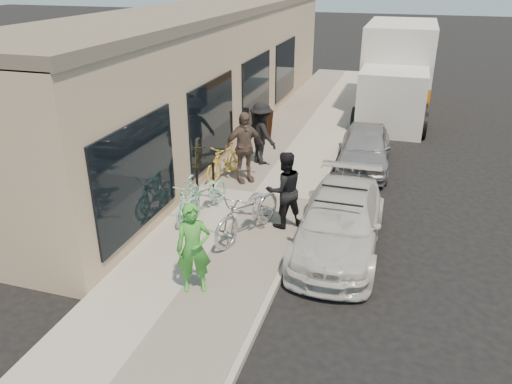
# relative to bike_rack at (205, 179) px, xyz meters

# --- Properties ---
(ground) EXTENTS (120.00, 120.00, 0.00)m
(ground) POSITION_rel_bike_rack_xyz_m (3.01, -2.27, -0.69)
(ground) COLOR black
(ground) RESTS_ON ground
(sidewalk) EXTENTS (3.00, 34.00, 0.15)m
(sidewalk) POSITION_rel_bike_rack_xyz_m (1.01, 0.73, -0.62)
(sidewalk) COLOR #A29E92
(sidewalk) RESTS_ON ground
(curb) EXTENTS (0.12, 34.00, 0.13)m
(curb) POSITION_rel_bike_rack_xyz_m (2.56, 0.73, -0.63)
(curb) COLOR #A09C92
(curb) RESTS_ON ground
(storefront) EXTENTS (3.60, 20.00, 4.22)m
(storefront) POSITION_rel_bike_rack_xyz_m (-2.23, 5.72, 1.43)
(storefront) COLOR tan
(storefront) RESTS_ON ground
(bike_rack) EXTENTS (0.26, 0.60, 0.90)m
(bike_rack) POSITION_rel_bike_rack_xyz_m (0.00, 0.00, 0.00)
(bike_rack) COLOR black
(bike_rack) RESTS_ON sidewalk
(sandwich_board) EXTENTS (0.64, 0.64, 0.91)m
(sandwich_board) POSITION_rel_bike_rack_xyz_m (-0.04, 4.98, -0.07)
(sandwich_board) COLOR black
(sandwich_board) RESTS_ON sidewalk
(sedan_white) EXTENTS (1.75, 4.14, 1.23)m
(sedan_white) POSITION_rel_bike_rack_xyz_m (3.44, -1.11, -0.09)
(sedan_white) COLOR silver
(sedan_white) RESTS_ON ground
(sedan_silver) EXTENTS (1.62, 3.65, 1.22)m
(sedan_silver) POSITION_rel_bike_rack_xyz_m (3.44, 3.69, -0.08)
(sedan_silver) COLOR #98979C
(sedan_silver) RESTS_ON ground
(moving_truck) EXTENTS (2.62, 6.90, 3.39)m
(moving_truck) POSITION_rel_bike_rack_xyz_m (3.92, 10.36, 0.81)
(moving_truck) COLOR silver
(moving_truck) RESTS_ON ground
(tandem_bike) EXTENTS (1.40, 2.26, 1.12)m
(tandem_bike) POSITION_rel_bike_rack_xyz_m (1.56, -1.44, 0.02)
(tandem_bike) COLOR silver
(tandem_bike) RESTS_ON sidewalk
(woman_rider) EXTENTS (0.71, 0.61, 1.66)m
(woman_rider) POSITION_rel_bike_rack_xyz_m (1.26, -3.56, 0.29)
(woman_rider) COLOR green
(woman_rider) RESTS_ON sidewalk
(man_standing) EXTENTS (1.06, 1.03, 1.72)m
(man_standing) POSITION_rel_bike_rack_xyz_m (2.16, -0.78, 0.32)
(man_standing) COLOR black
(man_standing) RESTS_ON sidewalk
(cruiser_bike_a) EXTENTS (0.58, 1.57, 0.92)m
(cruiser_bike_a) POSITION_rel_bike_rack_xyz_m (-0.01, -1.01, -0.08)
(cruiser_bike_a) COLOR #87CAB5
(cruiser_bike_a) RESTS_ON sidewalk
(cruiser_bike_b) EXTENTS (0.91, 1.79, 0.89)m
(cruiser_bike_b) POSITION_rel_bike_rack_xyz_m (0.29, -0.65, -0.09)
(cruiser_bike_b) COLOR #87CAB5
(cruiser_bike_b) RESTS_ON sidewalk
(cruiser_bike_c) EXTENTS (0.90, 1.63, 0.95)m
(cruiser_bike_c) POSITION_rel_bike_rack_xyz_m (-0.04, 1.48, -0.07)
(cruiser_bike_c) COLOR gold
(cruiser_bike_c) RESTS_ON sidewalk
(bystander_a) EXTENTS (1.32, 1.21, 1.78)m
(bystander_a) POSITION_rel_bike_rack_xyz_m (0.58, 2.78, 0.35)
(bystander_a) COLOR black
(bystander_a) RESTS_ON sidewalk
(bystander_b) EXTENTS (1.14, 1.07, 1.89)m
(bystander_b) POSITION_rel_bike_rack_xyz_m (0.53, 1.36, 0.40)
(bystander_b) COLOR brown
(bystander_b) RESTS_ON sidewalk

